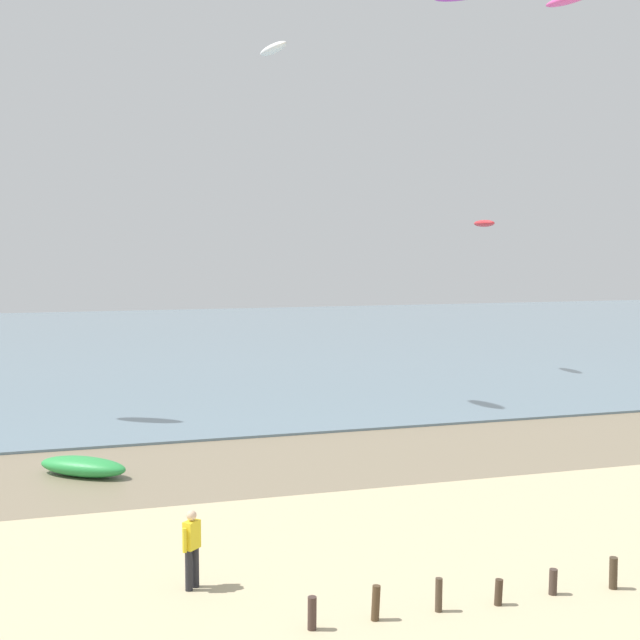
# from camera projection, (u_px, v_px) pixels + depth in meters

# --- Properties ---
(wet_sand_strip) EXTENTS (120.00, 7.79, 0.01)m
(wet_sand_strip) POSITION_uv_depth(u_px,v_px,m) (255.00, 464.00, 28.78)
(wet_sand_strip) COLOR #84755B
(wet_sand_strip) RESTS_ON ground
(sea) EXTENTS (160.00, 70.00, 0.10)m
(sea) POSITION_uv_depth(u_px,v_px,m) (141.00, 343.00, 65.77)
(sea) COLOR slate
(sea) RESTS_ON ground
(person_nearest_camera) EXTENTS (0.44, 0.42, 1.71)m
(person_nearest_camera) POSITION_uv_depth(u_px,v_px,m) (192.00, 547.00, 18.16)
(person_nearest_camera) COLOR #232328
(person_nearest_camera) RESTS_ON ground
(grounded_kite) EXTENTS (3.15, 2.77, 0.62)m
(grounded_kite) POSITION_uv_depth(u_px,v_px,m) (83.00, 466.00, 27.27)
(grounded_kite) COLOR green
(grounded_kite) RESTS_ON ground
(kite_aloft_3) EXTENTS (1.24, 2.60, 0.62)m
(kite_aloft_3) POSITION_uv_depth(u_px,v_px,m) (273.00, 49.00, 37.81)
(kite_aloft_3) COLOR white
(kite_aloft_6) EXTENTS (1.05, 2.51, 0.46)m
(kite_aloft_6) POSITION_uv_depth(u_px,v_px,m) (484.00, 223.00, 49.48)
(kite_aloft_6) COLOR red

